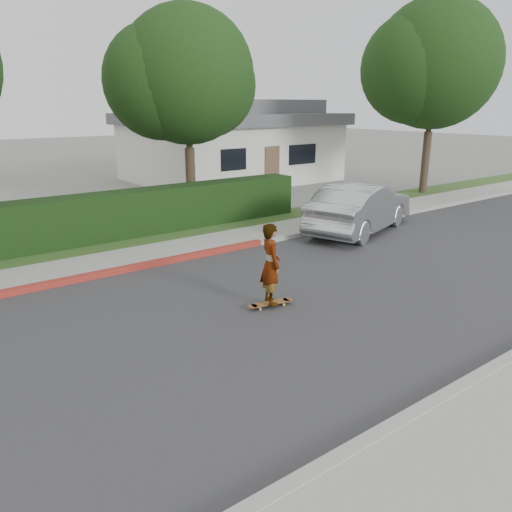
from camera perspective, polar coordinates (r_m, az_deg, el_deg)
The scene contains 13 objects.
ground at distance 11.51m, azimuth 8.82°, elevation -3.96°, with size 120.00×120.00×0.00m, color slate.
road at distance 11.51m, azimuth 8.82°, elevation -3.94°, with size 60.00×8.00×0.01m, color #2D2D30.
curb_far at distance 14.48m, azimuth -2.79°, elevation 0.92°, with size 60.00×0.20×0.15m, color #9E9E99.
curb_red_section at distance 12.52m, azimuth -22.09°, elevation -2.94°, with size 12.00×0.21×0.15m, color maroon.
sidewalk_far at distance 15.21m, azimuth -4.70°, elevation 1.61°, with size 60.00×1.60×0.12m, color gray.
planting_strip at distance 16.54m, azimuth -7.67°, elevation 2.74°, with size 60.00×1.60×0.10m, color #2D4C1E.
hedge at distance 15.75m, azimuth -18.42°, elevation 3.91°, with size 15.00×1.00×1.50m, color black.
tree_center at distance 19.05m, azimuth -8.23°, elevation 19.31°, with size 5.66×4.84×7.44m.
tree_right at distance 24.75m, azimuth 19.34°, elevation 19.67°, with size 6.32×5.60×8.56m.
house at distance 28.32m, azimuth -3.03°, elevation 12.94°, with size 10.60×8.60×4.30m.
skateboard at distance 10.46m, azimuth 1.65°, elevation -5.41°, with size 1.05×0.40×0.10m.
skateboarder at distance 10.16m, azimuth 1.69°, elevation -0.92°, with size 0.62×0.41×1.69m, color white.
car_silver at distance 16.81m, azimuth 11.81°, elevation 5.45°, with size 1.73×4.96×1.64m, color #B5B8BD.
Camera 1 is at (-7.79, -7.43, 4.07)m, focal length 35.00 mm.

